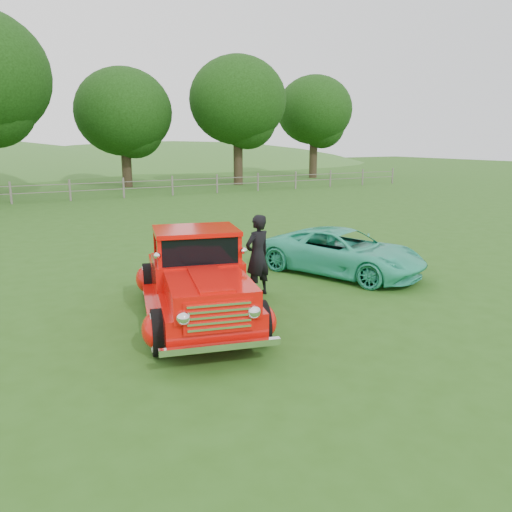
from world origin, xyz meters
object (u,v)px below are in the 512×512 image
tree_near_east (124,112)px  teal_sedan (343,252)px  tree_mid_east (238,101)px  man (258,255)px  tree_far_east (314,110)px  red_pickup (197,279)px

tree_near_east → teal_sedan: tree_near_east is taller
tree_mid_east → teal_sedan: (-9.26, -24.72, -5.60)m
man → tree_mid_east: bearing=-130.6°
teal_sedan → man: 2.86m
tree_mid_east → man: (-12.04, -25.26, -5.27)m
tree_far_east → red_pickup: tree_far_east is taller
red_pickup → teal_sedan: size_ratio=1.26×
tree_near_east → red_pickup: size_ratio=1.59×
tree_mid_east → tree_far_east: bearing=18.4°
tree_far_east → man: 35.59m
tree_far_east → red_pickup: bearing=-128.1°
red_pickup → man: man is taller
tree_near_east → man: (-4.04, -27.26, -4.34)m
tree_near_east → tree_mid_east: tree_mid_east is taller
red_pickup → teal_sedan: 4.70m
tree_mid_east → red_pickup: (-13.77, -26.01, -5.38)m
tree_near_east → red_pickup: bearing=-101.6°
tree_near_east → tree_mid_east: (8.00, -2.00, 0.93)m
red_pickup → man: (1.73, 0.74, 0.11)m
tree_mid_east → tree_far_east: (9.00, 3.00, -0.31)m
tree_far_east → teal_sedan: 33.61m
red_pickup → man: size_ratio=2.91×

